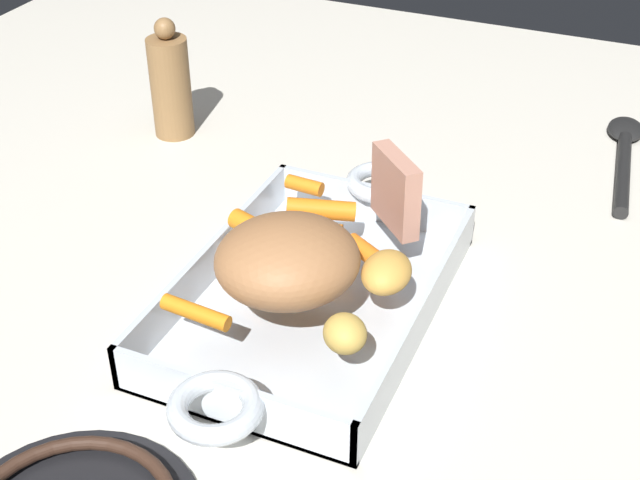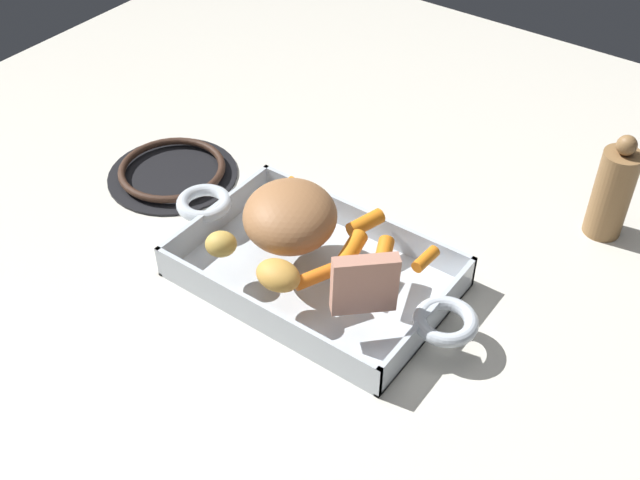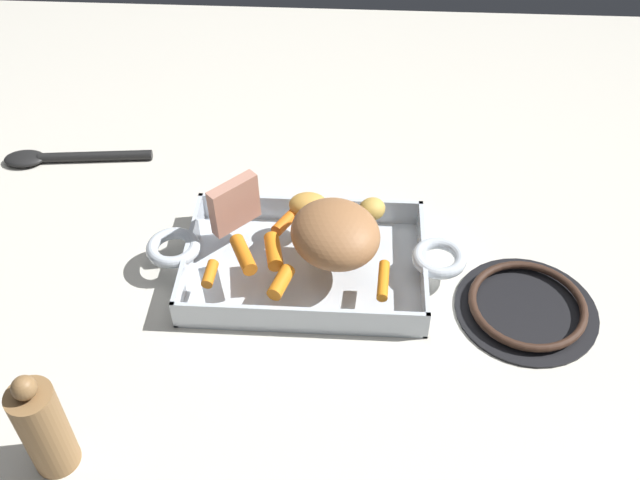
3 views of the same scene
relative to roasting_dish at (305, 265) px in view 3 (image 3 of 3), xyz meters
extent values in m
plane|color=silver|center=(0.00, 0.00, -0.02)|extent=(1.66, 1.66, 0.00)
cube|color=silver|center=(0.00, 0.00, -0.01)|extent=(0.35, 0.23, 0.01)
cube|color=silver|center=(0.00, 0.11, 0.01)|extent=(0.35, 0.01, 0.05)
cube|color=silver|center=(0.00, -0.11, 0.01)|extent=(0.35, 0.01, 0.05)
cube|color=silver|center=(0.17, 0.00, 0.01)|extent=(0.01, 0.23, 0.05)
cube|color=silver|center=(-0.17, 0.00, 0.01)|extent=(0.01, 0.23, 0.05)
torus|color=silver|center=(0.19, 0.00, 0.02)|extent=(0.08, 0.08, 0.02)
torus|color=silver|center=(-0.19, 0.00, 0.02)|extent=(0.08, 0.08, 0.02)
ellipsoid|color=#A26D43|center=(0.04, -0.01, 0.07)|extent=(0.18, 0.18, 0.07)
cube|color=tan|center=(-0.10, 0.05, 0.07)|extent=(0.07, 0.07, 0.08)
cylinder|color=orange|center=(-0.04, -0.02, 0.04)|extent=(0.03, 0.06, 0.02)
cylinder|color=orange|center=(0.11, -0.06, 0.04)|extent=(0.02, 0.07, 0.02)
cylinder|color=orange|center=(-0.03, -0.08, 0.04)|extent=(0.03, 0.06, 0.02)
cylinder|color=orange|center=(-0.03, 0.05, 0.04)|extent=(0.04, 0.05, 0.02)
cylinder|color=orange|center=(-0.13, -0.06, 0.04)|extent=(0.02, 0.04, 0.02)
cylinder|color=orange|center=(-0.08, -0.03, 0.04)|extent=(0.05, 0.07, 0.03)
ellipsoid|color=gold|center=(0.09, 0.07, 0.05)|extent=(0.05, 0.05, 0.03)
ellipsoid|color=gold|center=(0.00, 0.07, 0.05)|extent=(0.06, 0.05, 0.03)
cylinder|color=black|center=(0.31, -0.06, -0.01)|extent=(0.20, 0.20, 0.01)
torus|color=#382319|center=(0.31, -0.06, 0.00)|extent=(0.16, 0.16, 0.01)
cylinder|color=black|center=(-0.38, 0.25, -0.01)|extent=(0.19, 0.04, 0.02)
ellipsoid|color=black|center=(-0.50, 0.23, -0.01)|extent=(0.07, 0.05, 0.02)
cylinder|color=olive|center=(-0.27, -0.32, 0.05)|extent=(0.05, 0.05, 0.13)
sphere|color=olive|center=(-0.27, -0.32, 0.13)|extent=(0.03, 0.03, 0.03)
camera|label=1|loc=(0.62, 0.28, 0.53)|focal=49.32mm
camera|label=2|loc=(-0.45, 0.61, 0.71)|focal=44.37mm
camera|label=3|loc=(0.06, -0.74, 0.77)|focal=40.95mm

